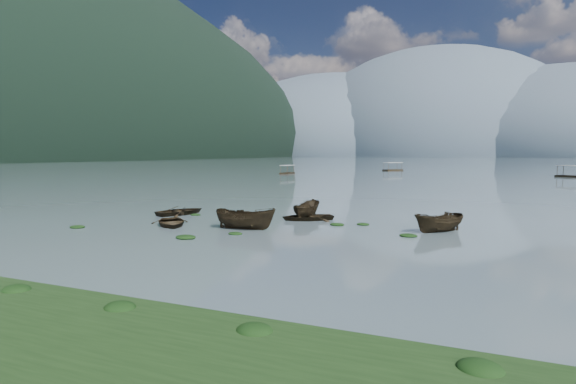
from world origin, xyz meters
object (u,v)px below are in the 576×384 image
at_px(rowboat_0, 171,225).
at_px(pontoon_centre, 393,171).
at_px(rowboat_3, 243,224).
at_px(pontoon_left, 287,174).

height_order(rowboat_0, pontoon_centre, pontoon_centre).
xyz_separation_m(rowboat_0, rowboat_3, (4.52, 2.72, 0.00)).
relative_size(rowboat_3, pontoon_centre, 0.67).
bearing_deg(rowboat_3, rowboat_0, 9.67).
bearing_deg(pontoon_left, rowboat_0, -75.27).
relative_size(rowboat_0, pontoon_left, 0.71).
xyz_separation_m(rowboat_0, pontoon_left, (-24.49, 80.31, 0.00)).
distance_m(rowboat_3, pontoon_left, 82.84).
relative_size(rowboat_0, pontoon_centre, 0.64).
bearing_deg(pontoon_left, pontoon_centre, 54.34).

